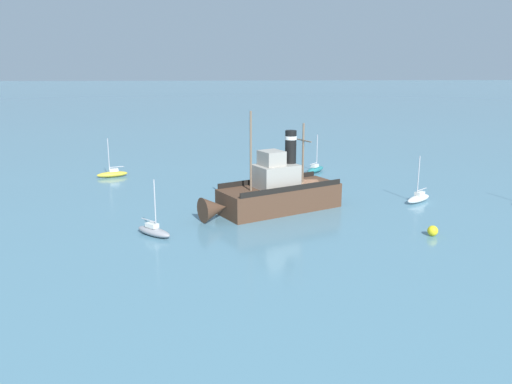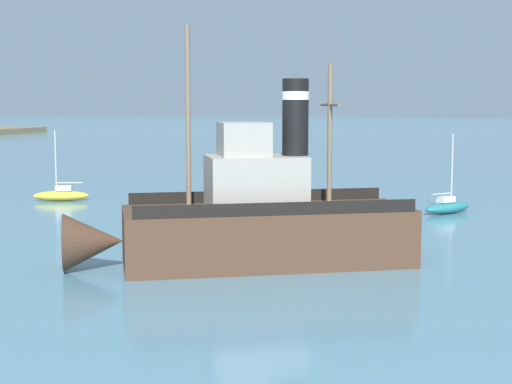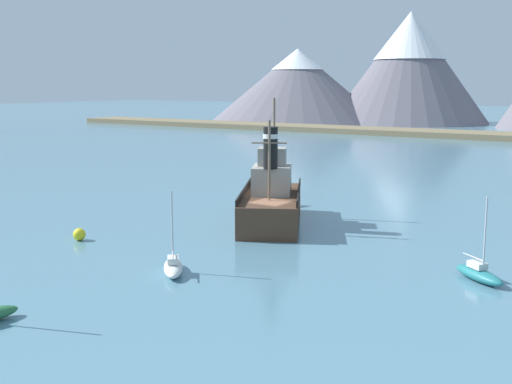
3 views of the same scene
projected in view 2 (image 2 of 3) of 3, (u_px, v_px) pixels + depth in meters
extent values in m
plane|color=teal|center=(342.00, 260.00, 34.01)|extent=(600.00, 600.00, 0.00)
cube|color=#4C3323|center=(267.00, 236.00, 33.10)|extent=(9.57, 12.65, 2.40)
cone|color=#4C3323|center=(93.00, 242.00, 31.74)|extent=(3.21, 3.23, 2.35)
cube|color=#9E998E|center=(256.00, 182.00, 32.74)|extent=(4.54, 4.95, 2.20)
cube|color=#9E998E|center=(244.00, 139.00, 32.44)|extent=(2.89, 2.81, 1.40)
cylinder|color=black|center=(295.00, 117.00, 32.75)|extent=(1.10, 1.10, 3.20)
cylinder|color=silver|center=(296.00, 96.00, 32.65)|extent=(1.16, 1.16, 0.35)
cylinder|color=#75604C|center=(188.00, 119.00, 31.91)|extent=(0.20, 0.20, 7.50)
cylinder|color=#75604C|center=(330.00, 136.00, 33.13)|extent=(0.20, 0.20, 6.00)
cylinder|color=#75604C|center=(330.00, 105.00, 32.97)|extent=(2.34, 1.34, 0.12)
cube|color=black|center=(278.00, 209.00, 30.83)|extent=(5.52, 10.09, 0.50)
cube|color=black|center=(257.00, 196.00, 35.03)|extent=(5.52, 10.09, 0.50)
ellipsoid|color=#23757A|center=(448.00, 208.00, 48.20)|extent=(3.69, 3.18, 0.70)
cube|color=silver|center=(446.00, 199.00, 48.02)|extent=(1.26, 1.18, 0.36)
cylinder|color=#B7B7BC|center=(452.00, 168.00, 48.09)|extent=(0.10, 0.10, 4.20)
cylinder|color=#B7B7BC|center=(441.00, 194.00, 47.75)|extent=(1.48, 1.16, 0.08)
ellipsoid|color=gold|center=(61.00, 196.00, 54.27)|extent=(2.41, 3.94, 0.70)
cube|color=silver|center=(64.00, 188.00, 54.22)|extent=(1.00, 1.26, 0.36)
cylinder|color=#B7B7BC|center=(56.00, 161.00, 53.97)|extent=(0.10, 0.10, 4.20)
cylinder|color=#B7B7BC|center=(70.00, 183.00, 54.21)|extent=(0.73, 1.70, 0.08)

